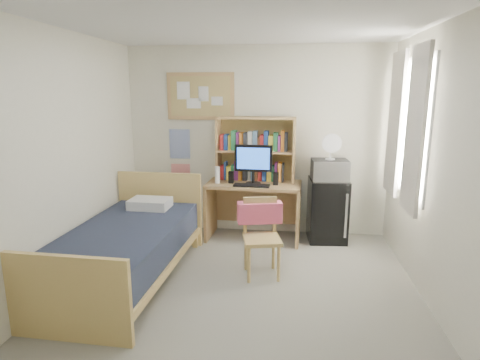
# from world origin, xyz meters

# --- Properties ---
(floor) EXTENTS (3.60, 4.20, 0.02)m
(floor) POSITION_xyz_m (0.00, 0.00, -0.01)
(floor) COLOR gray
(floor) RESTS_ON ground
(ceiling) EXTENTS (3.60, 4.20, 0.02)m
(ceiling) POSITION_xyz_m (0.00, 0.00, 2.60)
(ceiling) COLOR silver
(ceiling) RESTS_ON wall_back
(wall_back) EXTENTS (3.60, 0.04, 2.60)m
(wall_back) POSITION_xyz_m (0.00, 2.10, 1.30)
(wall_back) COLOR silver
(wall_back) RESTS_ON floor
(wall_front) EXTENTS (3.60, 0.04, 2.60)m
(wall_front) POSITION_xyz_m (0.00, -2.10, 1.30)
(wall_front) COLOR silver
(wall_front) RESTS_ON floor
(wall_left) EXTENTS (0.04, 4.20, 2.60)m
(wall_left) POSITION_xyz_m (-1.80, 0.00, 1.30)
(wall_left) COLOR silver
(wall_left) RESTS_ON floor
(wall_right) EXTENTS (0.04, 4.20, 2.60)m
(wall_right) POSITION_xyz_m (1.80, 0.00, 1.30)
(wall_right) COLOR silver
(wall_right) RESTS_ON floor
(window_unit) EXTENTS (0.10, 1.40, 1.70)m
(window_unit) POSITION_xyz_m (1.75, 1.20, 1.60)
(window_unit) COLOR white
(window_unit) RESTS_ON wall_right
(curtain_left) EXTENTS (0.04, 0.55, 1.70)m
(curtain_left) POSITION_xyz_m (1.72, 0.80, 1.60)
(curtain_left) COLOR silver
(curtain_left) RESTS_ON wall_right
(curtain_right) EXTENTS (0.04, 0.55, 1.70)m
(curtain_right) POSITION_xyz_m (1.72, 1.60, 1.60)
(curtain_right) COLOR silver
(curtain_right) RESTS_ON wall_right
(bulletin_board) EXTENTS (0.94, 0.03, 0.64)m
(bulletin_board) POSITION_xyz_m (-0.78, 2.08, 1.92)
(bulletin_board) COLOR tan
(bulletin_board) RESTS_ON wall_back
(poster_wave) EXTENTS (0.30, 0.01, 0.42)m
(poster_wave) POSITION_xyz_m (-1.10, 2.09, 1.25)
(poster_wave) COLOR #2844A1
(poster_wave) RESTS_ON wall_back
(poster_japan) EXTENTS (0.28, 0.01, 0.36)m
(poster_japan) POSITION_xyz_m (-1.10, 2.09, 0.78)
(poster_japan) COLOR red
(poster_japan) RESTS_ON wall_back
(desk) EXTENTS (1.29, 0.70, 0.78)m
(desk) POSITION_xyz_m (-0.00, 1.77, 0.39)
(desk) COLOR tan
(desk) RESTS_ON floor
(desk_chair) EXTENTS (0.51, 0.51, 0.86)m
(desk_chair) POSITION_xyz_m (0.19, 0.63, 0.43)
(desk_chair) COLOR #D8B666
(desk_chair) RESTS_ON floor
(mini_fridge) EXTENTS (0.53, 0.53, 0.85)m
(mini_fridge) POSITION_xyz_m (0.99, 1.83, 0.42)
(mini_fridge) COLOR black
(mini_fridge) RESTS_ON floor
(bed) EXTENTS (1.14, 2.17, 0.59)m
(bed) POSITION_xyz_m (-1.25, 0.34, 0.29)
(bed) COLOR #1C2233
(bed) RESTS_ON floor
(hutch) EXTENTS (1.08, 0.33, 0.87)m
(hutch) POSITION_xyz_m (0.01, 1.92, 1.22)
(hutch) COLOR tan
(hutch) RESTS_ON desk
(monitor) EXTENTS (0.49, 0.07, 0.53)m
(monitor) POSITION_xyz_m (-0.01, 1.71, 1.05)
(monitor) COLOR black
(monitor) RESTS_ON desk
(keyboard) EXTENTS (0.48, 0.18, 0.02)m
(keyboard) POSITION_xyz_m (-0.01, 1.57, 0.80)
(keyboard) COLOR black
(keyboard) RESTS_ON desk
(speaker_left) EXTENTS (0.07, 0.07, 0.16)m
(speaker_left) POSITION_xyz_m (-0.31, 1.72, 0.86)
(speaker_left) COLOR black
(speaker_left) RESTS_ON desk
(speaker_right) EXTENTS (0.07, 0.07, 0.16)m
(speaker_right) POSITION_xyz_m (0.29, 1.69, 0.87)
(speaker_right) COLOR black
(speaker_right) RESTS_ON desk
(water_bottle) EXTENTS (0.07, 0.07, 0.23)m
(water_bottle) POSITION_xyz_m (-0.49, 1.69, 0.90)
(water_bottle) COLOR silver
(water_bottle) RESTS_ON desk
(hoodie) EXTENTS (0.52, 0.25, 0.24)m
(hoodie) POSITION_xyz_m (0.15, 0.83, 0.66)
(hoodie) COLOR #E75879
(hoodie) RESTS_ON desk_chair
(microwave) EXTENTS (0.49, 0.38, 0.27)m
(microwave) POSITION_xyz_m (0.99, 1.81, 0.98)
(microwave) COLOR silver
(microwave) RESTS_ON mini_fridge
(desk_fan) EXTENTS (0.26, 0.26, 0.31)m
(desk_fan) POSITION_xyz_m (0.99, 1.81, 1.27)
(desk_fan) COLOR silver
(desk_fan) RESTS_ON microwave
(pillow) EXTENTS (0.49, 0.35, 0.12)m
(pillow) POSITION_xyz_m (-1.22, 1.09, 0.64)
(pillow) COLOR silver
(pillow) RESTS_ON bed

